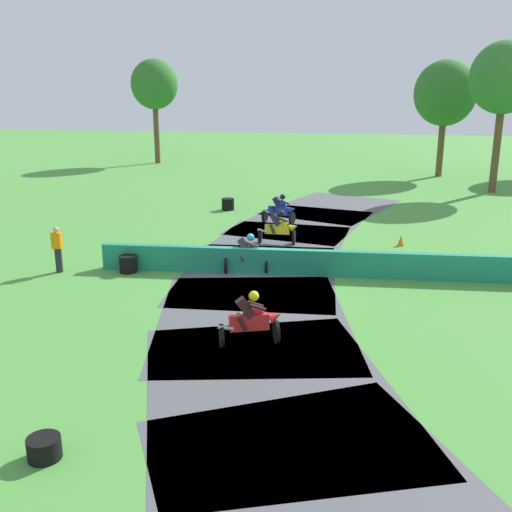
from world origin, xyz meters
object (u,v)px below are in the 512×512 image
motorcycle_lead_blue (280,209)px  track_marshal (58,249)px  motorcycle_trailing_black (249,254)px  traffic_cone (401,241)px  tire_stack_mid_a (128,264)px  motorcycle_fourth_red (252,319)px  tire_stack_near (228,204)px  motorcycle_chase_yellow (279,228)px  tire_stack_mid_b (44,448)px

motorcycle_lead_blue → track_marshal: bearing=-127.3°
motorcycle_trailing_black → traffic_cone: 7.08m
tire_stack_mid_a → traffic_cone: 10.92m
track_marshal → traffic_cone: track_marshal is taller
motorcycle_fourth_red → motorcycle_trailing_black: bearing=101.0°
tire_stack_mid_a → motorcycle_trailing_black: bearing=9.4°
motorcycle_trailing_black → tire_stack_mid_a: (-4.14, -0.69, -0.34)m
motorcycle_fourth_red → tire_stack_near: bearing=104.2°
motorcycle_fourth_red → track_marshal: 9.04m
motorcycle_chase_yellow → tire_stack_mid_b: (-2.19, -15.25, -0.45)m
tire_stack_near → traffic_cone: (8.42, -5.83, -0.08)m
tire_stack_near → tire_stack_mid_b: size_ratio=1.08×
tire_stack_mid_a → tire_stack_mid_b: size_ratio=1.03×
tire_stack_mid_b → motorcycle_lead_blue: bearing=84.6°
motorcycle_trailing_black → tire_stack_mid_a: size_ratio=2.72×
motorcycle_lead_blue → track_marshal: size_ratio=1.05×
motorcycle_lead_blue → track_marshal: track_marshal is taller
traffic_cone → tire_stack_mid_b: bearing=-114.5°
motorcycle_lead_blue → tire_stack_mid_a: 9.41m
motorcycle_lead_blue → motorcycle_chase_yellow: 3.64m
motorcycle_chase_yellow → tire_stack_near: bearing=119.2°
motorcycle_fourth_red → tire_stack_near: (-4.07, 16.15, -0.36)m
motorcycle_fourth_red → track_marshal: (-7.67, 4.78, 0.16)m
motorcycle_lead_blue → motorcycle_fourth_red: 13.57m
tire_stack_mid_a → traffic_cone: (9.62, 5.16, -0.08)m
motorcycle_chase_yellow → tire_stack_mid_a: size_ratio=2.73×
motorcycle_trailing_black → tire_stack_mid_b: bearing=-98.4°
motorcycle_trailing_black → track_marshal: size_ratio=1.03×
motorcycle_trailing_black → tire_stack_near: 10.72m
track_marshal → motorcycle_trailing_black: bearing=9.2°
motorcycle_chase_yellow → traffic_cone: 4.97m
motorcycle_lead_blue → motorcycle_trailing_black: size_ratio=1.02×
tire_stack_mid_a → traffic_cone: bearing=28.2°
track_marshal → tire_stack_mid_a: bearing=8.9°
motorcycle_fourth_red → tire_stack_near: size_ratio=2.60×
tire_stack_mid_b → track_marshal: track_marshal is taller
tire_stack_near → tire_stack_mid_a: size_ratio=1.05×
motorcycle_trailing_black → tire_stack_near: size_ratio=2.59×
motorcycle_trailing_black → traffic_cone: motorcycle_trailing_black is taller
motorcycle_lead_blue → traffic_cone: (5.34, -3.22, -0.44)m
track_marshal → traffic_cone: bearing=24.7°
tire_stack_mid_b → traffic_cone: (7.12, 15.65, 0.02)m
motorcycle_chase_yellow → track_marshal: 8.75m
motorcycle_trailing_black → motorcycle_fourth_red: 5.95m
tire_stack_mid_a → track_marshal: track_marshal is taller
motorcycle_chase_yellow → motorcycle_fourth_red: motorcycle_fourth_red is taller
motorcycle_chase_yellow → tire_stack_mid_b: motorcycle_chase_yellow is taller
motorcycle_fourth_red → traffic_cone: 11.21m
motorcycle_lead_blue → motorcycle_chase_yellow: bearing=-83.6°
motorcycle_lead_blue → motorcycle_chase_yellow: (0.41, -3.62, -0.01)m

